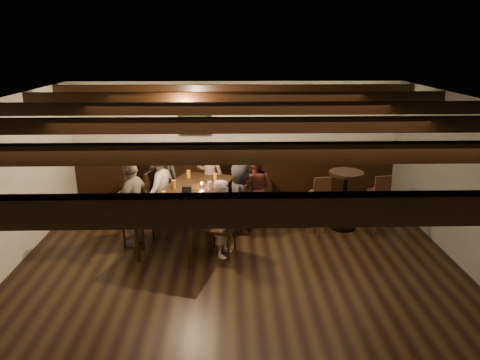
{
  "coord_description": "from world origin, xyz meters",
  "views": [
    {
      "loc": [
        -0.12,
        -4.92,
        3.13
      ],
      "look_at": [
        0.03,
        1.3,
        1.11
      ],
      "focal_mm": 32.0,
      "sensor_mm": 36.0,
      "label": 1
    }
  ],
  "objects_px": {
    "person_bench_right": "(255,188)",
    "person_right_near": "(240,198)",
    "person_left_near": "(159,185)",
    "person_bench_left": "(162,178)",
    "high_top_table": "(345,192)",
    "chair_left_near": "(162,207)",
    "person_bench_centre": "(210,178)",
    "chair_right_far": "(222,238)",
    "dining_table": "(188,196)",
    "bar_stool_left": "(317,212)",
    "chair_right_near": "(238,216)",
    "person_right_far": "(224,218)",
    "chair_left_far": "(137,227)",
    "person_left_far": "(134,203)",
    "bar_stool_right": "(375,210)"
  },
  "relations": [
    {
      "from": "person_bench_right",
      "to": "person_right_near",
      "type": "xyz_separation_m",
      "value": [
        -0.28,
        -0.39,
        -0.03
      ]
    },
    {
      "from": "person_bench_right",
      "to": "person_left_near",
      "type": "relative_size",
      "value": 0.92
    },
    {
      "from": "person_bench_left",
      "to": "high_top_table",
      "type": "height_order",
      "value": "person_bench_left"
    },
    {
      "from": "chair_left_near",
      "to": "person_bench_centre",
      "type": "height_order",
      "value": "person_bench_centre"
    },
    {
      "from": "chair_right_far",
      "to": "person_bench_right",
      "type": "relative_size",
      "value": 0.72
    },
    {
      "from": "dining_table",
      "to": "bar_stool_left",
      "type": "bearing_deg",
      "value": 19.46
    },
    {
      "from": "person_right_near",
      "to": "high_top_table",
      "type": "height_order",
      "value": "person_right_near"
    },
    {
      "from": "person_bench_right",
      "to": "person_right_near",
      "type": "distance_m",
      "value": 0.48
    },
    {
      "from": "high_top_table",
      "to": "bar_stool_left",
      "type": "height_order",
      "value": "bar_stool_left"
    },
    {
      "from": "chair_right_near",
      "to": "person_bench_left",
      "type": "bearing_deg",
      "value": 74.47
    },
    {
      "from": "chair_left_near",
      "to": "person_left_near",
      "type": "distance_m",
      "value": 0.41
    },
    {
      "from": "person_right_near",
      "to": "high_top_table",
      "type": "bearing_deg",
      "value": -70.18
    },
    {
      "from": "dining_table",
      "to": "person_right_far",
      "type": "xyz_separation_m",
      "value": [
        0.58,
        -0.65,
        -0.13
      ]
    },
    {
      "from": "chair_right_near",
      "to": "person_left_near",
      "type": "bearing_deg",
      "value": 90.0
    },
    {
      "from": "person_bench_right",
      "to": "bar_stool_left",
      "type": "xyz_separation_m",
      "value": [
        1.03,
        -0.51,
        -0.26
      ]
    },
    {
      "from": "chair_left_far",
      "to": "high_top_table",
      "type": "height_order",
      "value": "high_top_table"
    },
    {
      "from": "chair_right_far",
      "to": "chair_left_near",
      "type": "bearing_deg",
      "value": 57.99
    },
    {
      "from": "dining_table",
      "to": "person_bench_left",
      "type": "distance_m",
      "value": 1.27
    },
    {
      "from": "chair_right_near",
      "to": "person_left_far",
      "type": "relative_size",
      "value": 0.64
    },
    {
      "from": "chair_right_near",
      "to": "person_right_far",
      "type": "xyz_separation_m",
      "value": [
        -0.24,
        -0.87,
        0.33
      ]
    },
    {
      "from": "chair_right_near",
      "to": "person_bench_right",
      "type": "relative_size",
      "value": 0.69
    },
    {
      "from": "person_right_far",
      "to": "bar_stool_left",
      "type": "xyz_separation_m",
      "value": [
        1.57,
        0.74,
        -0.21
      ]
    },
    {
      "from": "chair_right_far",
      "to": "person_left_far",
      "type": "xyz_separation_m",
      "value": [
        -1.4,
        0.43,
        0.41
      ]
    },
    {
      "from": "chair_left_near",
      "to": "high_top_table",
      "type": "relative_size",
      "value": 0.92
    },
    {
      "from": "bar_stool_left",
      "to": "person_bench_centre",
      "type": "bearing_deg",
      "value": 144.9
    },
    {
      "from": "person_left_near",
      "to": "person_right_near",
      "type": "xyz_separation_m",
      "value": [
        1.43,
        -0.44,
        -0.09
      ]
    },
    {
      "from": "high_top_table",
      "to": "person_right_far",
      "type": "bearing_deg",
      "value": -155.44
    },
    {
      "from": "chair_left_far",
      "to": "person_right_near",
      "type": "relative_size",
      "value": 0.75
    },
    {
      "from": "high_top_table",
      "to": "bar_stool_left",
      "type": "distance_m",
      "value": 0.61
    },
    {
      "from": "chair_right_near",
      "to": "person_bench_centre",
      "type": "xyz_separation_m",
      "value": [
        -0.51,
        0.79,
        0.44
      ]
    },
    {
      "from": "high_top_table",
      "to": "person_left_far",
      "type": "bearing_deg",
      "value": -171.84
    },
    {
      "from": "dining_table",
      "to": "bar_stool_left",
      "type": "height_order",
      "value": "bar_stool_left"
    },
    {
      "from": "dining_table",
      "to": "chair_right_near",
      "type": "xyz_separation_m",
      "value": [
        0.82,
        0.22,
        -0.46
      ]
    },
    {
      "from": "dining_table",
      "to": "person_left_far",
      "type": "bearing_deg",
      "value": -149.04
    },
    {
      "from": "chair_left_near",
      "to": "high_top_table",
      "type": "xyz_separation_m",
      "value": [
        3.2,
        -0.35,
        0.39
      ]
    },
    {
      "from": "chair_left_near",
      "to": "person_right_near",
      "type": "distance_m",
      "value": 1.5
    },
    {
      "from": "chair_right_far",
      "to": "person_bench_centre",
      "type": "xyz_separation_m",
      "value": [
        -0.25,
        1.65,
        0.43
      ]
    },
    {
      "from": "chair_left_near",
      "to": "person_left_far",
      "type": "height_order",
      "value": "person_left_far"
    },
    {
      "from": "chair_right_near",
      "to": "chair_left_far",
      "type": "bearing_deg",
      "value": 122.04
    },
    {
      "from": "person_right_near",
      "to": "bar_stool_left",
      "type": "distance_m",
      "value": 1.33
    },
    {
      "from": "chair_right_near",
      "to": "person_left_far",
      "type": "xyz_separation_m",
      "value": [
        -1.67,
        -0.43,
        0.42
      ]
    },
    {
      "from": "person_bench_left",
      "to": "bar_stool_left",
      "type": "xyz_separation_m",
      "value": [
        2.75,
        -1.04,
        -0.29
      ]
    },
    {
      "from": "chair_left_near",
      "to": "person_right_near",
      "type": "relative_size",
      "value": 0.78
    },
    {
      "from": "person_bench_centre",
      "to": "high_top_table",
      "type": "xyz_separation_m",
      "value": [
        2.34,
        -0.71,
        -0.04
      ]
    },
    {
      "from": "chair_left_far",
      "to": "person_bench_right",
      "type": "distance_m",
      "value": 2.14
    },
    {
      "from": "person_bench_left",
      "to": "person_left_near",
      "type": "distance_m",
      "value": 0.47
    },
    {
      "from": "chair_left_near",
      "to": "person_bench_left",
      "type": "height_order",
      "value": "person_bench_left"
    },
    {
      "from": "chair_left_near",
      "to": "bar_stool_right",
      "type": "bearing_deg",
      "value": 99.38
    },
    {
      "from": "person_bench_centre",
      "to": "person_right_far",
      "type": "relative_size",
      "value": 1.18
    },
    {
      "from": "person_bench_right",
      "to": "person_right_near",
      "type": "height_order",
      "value": "person_bench_right"
    }
  ]
}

